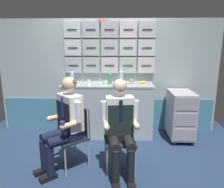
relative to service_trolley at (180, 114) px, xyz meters
The scene contains 16 objects.
ground 1.70m from the service_trolley, 144.21° to the right, with size 4.80×4.80×0.04m, color navy.
galley_bulkhead 1.52m from the service_trolley, 162.47° to the left, with size 4.20×0.14×2.15m.
galley_counter 1.32m from the service_trolley, behind, with size 1.66×0.53×0.98m.
service_trolley is the anchor object (origin of this frame).
folding_chair_left 1.93m from the service_trolley, 151.67° to the right, with size 0.56×0.56×0.84m.
crew_member_left 2.10m from the service_trolley, 150.61° to the right, with size 0.67×0.65×1.27m.
folding_chair_right 1.45m from the service_trolley, 139.37° to the right, with size 0.45×0.45×0.84m.
crew_member_right 1.56m from the service_trolley, 134.39° to the right, with size 0.50×0.64×1.26m.
sparkling_bottle_green 1.42m from the service_trolley, behind, with size 0.07×0.07×0.23m.
water_bottle_tall 1.25m from the service_trolley, 169.98° to the left, with size 0.07×0.07×0.26m.
water_bottle_short 2.07m from the service_trolley, behind, with size 0.08×0.08×0.26m.
espresso_cup_small 1.11m from the service_trolley, behind, with size 0.06×0.06×0.08m.
coffee_cup_white 1.74m from the service_trolley, behind, with size 0.06×0.06×0.09m.
coffee_cup_spare 1.45m from the service_trolley, behind, with size 0.07×0.07×0.08m.
paper_cup_tan 1.05m from the service_trolley, 167.98° to the left, with size 0.07×0.07×0.09m.
snack_banana 0.88m from the service_trolley, 159.36° to the left, with size 0.17×0.10×0.04m.
Camera 1 is at (0.23, -2.74, 1.68)m, focal length 34.37 mm.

